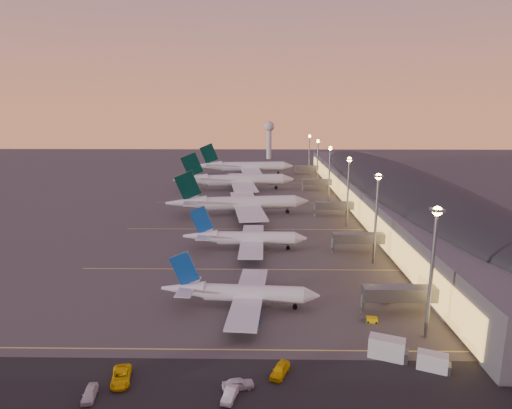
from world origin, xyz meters
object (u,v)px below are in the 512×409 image
at_px(airliner_wide_near, 239,203).
at_px(service_van_b, 121,376).
at_px(baggage_tug_a, 370,320).
at_px(airliner_narrow_south, 240,293).
at_px(airliner_wide_far, 244,167).
at_px(radar_tower, 269,134).
at_px(catering_truck_b, 434,362).
at_px(catering_truck_a, 389,349).
at_px(service_van_d, 280,370).
at_px(service_van_c, 230,394).
at_px(baggage_tug_b, 388,300).
at_px(service_van_e, 238,384).
at_px(service_van_a, 90,393).
at_px(airliner_narrow_north, 245,238).
at_px(airliner_wide_mid, 235,180).

height_order(airliner_wide_near, service_van_b, airliner_wide_near).
distance_m(airliner_wide_near, baggage_tug_a, 96.33).
height_order(airliner_narrow_south, airliner_wide_far, airliner_wide_far).
distance_m(radar_tower, catering_truck_b, 312.21).
bearing_deg(catering_truck_a, service_van_b, -149.15).
bearing_deg(airliner_wide_near, service_van_d, -91.04).
bearing_deg(radar_tower, service_van_c, -91.85).
distance_m(catering_truck_a, service_van_d, 20.03).
distance_m(baggage_tug_b, service_van_e, 44.97).
distance_m(service_van_a, service_van_d, 29.78).
relative_size(baggage_tug_b, service_van_b, 0.55).
bearing_deg(catering_truck_a, airliner_narrow_south, 165.87).
xyz_separation_m(baggage_tug_b, catering_truck_a, (-6.27, -22.38, 1.32)).
relative_size(airliner_wide_near, baggage_tug_b, 17.09).
height_order(airliner_narrow_north, radar_tower, radar_tower).
height_order(airliner_wide_mid, airliner_wide_far, airliner_wide_far).
bearing_deg(radar_tower, airliner_wide_near, -94.30).
bearing_deg(service_van_d, catering_truck_a, 38.17).
distance_m(airliner_wide_far, baggage_tug_a, 203.43).
bearing_deg(airliner_wide_near, airliner_narrow_south, -94.42).
height_order(airliner_narrow_south, service_van_e, airliner_narrow_south).
bearing_deg(service_van_e, airliner_narrow_north, -12.07).
distance_m(baggage_tug_a, catering_truck_b, 17.91).
height_order(airliner_wide_mid, service_van_a, airliner_wide_mid).
bearing_deg(baggage_tug_a, radar_tower, 101.59).
distance_m(airliner_narrow_south, radar_tower, 288.43).
relative_size(radar_tower, baggage_tug_a, 9.21).
bearing_deg(service_van_c, service_van_a, -165.04).
bearing_deg(airliner_wide_far, baggage_tug_b, -83.11).
relative_size(airliner_narrow_north, radar_tower, 1.19).
bearing_deg(radar_tower, service_van_d, -90.46).
distance_m(radar_tower, service_van_a, 320.94).
relative_size(airliner_wide_near, service_van_e, 11.71).
bearing_deg(service_van_b, airliner_wide_far, 74.98).
bearing_deg(airliner_wide_far, airliner_narrow_south, -93.01).
xyz_separation_m(airliner_wide_near, baggage_tug_b, (38.36, -81.48, -4.43)).
xyz_separation_m(radar_tower, service_van_c, (-10.28, -318.43, -21.09)).
height_order(airliner_narrow_south, service_van_c, airliner_narrow_south).
bearing_deg(baggage_tug_a, service_van_b, -147.15).
bearing_deg(service_van_c, airliner_narrow_south, 104.57).
bearing_deg(service_van_b, radar_tower, 72.55).
bearing_deg(airliner_wide_mid, catering_truck_b, -82.19).
xyz_separation_m(airliner_wide_far, radar_tower, (17.83, 93.66, 16.44)).
bearing_deg(service_van_a, baggage_tug_b, 23.94).
bearing_deg(radar_tower, airliner_wide_mid, -97.84).
xyz_separation_m(airliner_narrow_south, service_van_c, (0.16, -30.79, -2.47)).
distance_m(baggage_tug_a, service_van_a, 54.29).
distance_m(catering_truck_a, service_van_e, 27.52).
height_order(airliner_narrow_north, baggage_tug_b, airliner_narrow_north).
bearing_deg(baggage_tug_b, service_van_c, -157.03).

